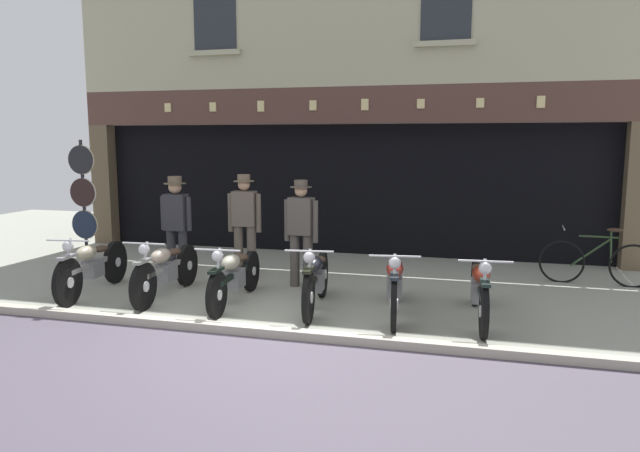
% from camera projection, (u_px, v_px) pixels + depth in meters
% --- Properties ---
extents(ground, '(23.16, 22.00, 0.18)m').
position_uv_depth(ground, '(205.00, 370.00, 6.01)').
color(ground, gray).
extents(shop_facade, '(11.46, 4.42, 6.30)m').
position_uv_depth(shop_facade, '(359.00, 165.00, 13.40)').
color(shop_facade, black).
rests_on(shop_facade, ground).
extents(motorcycle_far_left, '(0.62, 2.06, 0.94)m').
position_uv_depth(motorcycle_far_left, '(92.00, 265.00, 8.76)').
color(motorcycle_far_left, black).
rests_on(motorcycle_far_left, ground).
extents(motorcycle_left, '(0.62, 2.04, 0.92)m').
position_uv_depth(motorcycle_left, '(166.00, 269.00, 8.58)').
color(motorcycle_left, black).
rests_on(motorcycle_left, ground).
extents(motorcycle_center_left, '(0.62, 2.05, 0.90)m').
position_uv_depth(motorcycle_center_left, '(235.00, 275.00, 8.25)').
color(motorcycle_center_left, black).
rests_on(motorcycle_center_left, ground).
extents(motorcycle_center, '(0.62, 1.96, 0.93)m').
position_uv_depth(motorcycle_center, '(316.00, 278.00, 7.98)').
color(motorcycle_center, black).
rests_on(motorcycle_center, ground).
extents(motorcycle_center_right, '(0.62, 2.05, 0.93)m').
position_uv_depth(motorcycle_center_right, '(395.00, 283.00, 7.73)').
color(motorcycle_center_right, black).
rests_on(motorcycle_center_right, ground).
extents(motorcycle_right, '(0.62, 2.09, 0.92)m').
position_uv_depth(motorcycle_right, '(480.00, 288.00, 7.48)').
color(motorcycle_right, black).
rests_on(motorcycle_right, ground).
extents(salesman_left, '(0.56, 0.37, 1.69)m').
position_uv_depth(salesman_left, '(176.00, 221.00, 9.87)').
color(salesman_left, '#2D2D33').
rests_on(salesman_left, ground).
extents(shopkeeper_center, '(0.56, 0.33, 1.73)m').
position_uv_depth(shopkeeper_center, '(245.00, 222.00, 9.62)').
color(shopkeeper_center, brown).
rests_on(shopkeeper_center, ground).
extents(salesman_right, '(0.56, 0.33, 1.68)m').
position_uv_depth(salesman_right, '(301.00, 228.00, 9.12)').
color(salesman_right, '#47423D').
rests_on(salesman_right, ground).
extents(tyre_sign_pole, '(0.55, 0.06, 2.29)m').
position_uv_depth(tyre_sign_pole, '(83.00, 194.00, 10.97)').
color(tyre_sign_pole, '#232328').
rests_on(tyre_sign_pole, ground).
extents(advert_board_near, '(0.68, 0.03, 1.11)m').
position_uv_depth(advert_board_near, '(435.00, 173.00, 11.40)').
color(advert_board_near, silver).
extents(leaning_bicycle, '(1.74, 0.50, 0.94)m').
position_uv_depth(leaning_bicycle, '(597.00, 262.00, 9.34)').
color(leaning_bicycle, black).
rests_on(leaning_bicycle, ground).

